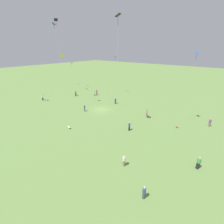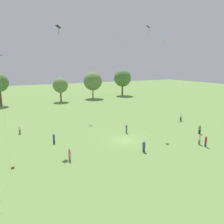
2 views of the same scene
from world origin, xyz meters
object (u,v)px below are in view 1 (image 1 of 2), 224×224
Objects in this scene: person_8 at (147,113)px; kite_3 at (196,58)px; person_5 at (76,93)px; person_6 at (124,161)px; dog_0 at (69,127)px; kite_4 at (57,29)px; person_2 at (42,98)px; kite_0 at (118,25)px; person_1 at (97,92)px; person_3 at (115,101)px; picnic_bag_0 at (177,127)px; person_11 at (129,126)px; kite_2 at (62,56)px; kite_5 at (115,59)px; person_7 at (144,192)px; kite_6 at (54,28)px; kite_1 at (72,64)px; person_9 at (198,163)px; person_4 at (210,123)px; person_0 at (85,108)px; person_10 at (95,93)px.

person_8 is 0.12× the size of kite_3.
person_5 reaches higher than person_6.
kite_4 is at bearing -111.99° from dog_0.
person_2 is 1.06× the size of person_6.
person_1 is at bearing -96.53° from kite_0.
person_3 is 4.25× the size of picnic_bag_0.
person_11 is 0.12× the size of kite_3.
kite_4 reaches higher than kite_2.
dog_0 is at bearing 129.17° from kite_4.
picnic_bag_0 is at bearing -83.62° from person_11.
person_8 is at bearing -173.48° from kite_4.
kite_2 is at bearing 53.83° from kite_5.
person_6 is 19.28m from kite_0.
kite_3 reaches higher than kite_5.
person_6 is (-34.47, 7.16, -0.04)m from person_2.
kite_6 is at bearing -81.82° from person_7.
kite_2 is at bearing -112.55° from dog_0.
kite_3 is 28.36m from kite_4.
person_2 is at bearing 53.62° from kite_1.
person_9 is (-42.22, 1.57, 0.05)m from person_2.
kite_3 is (4.45, 2.43, 12.04)m from person_4.
kite_1 is 0.46× the size of kite_6.
person_11 is at bearing 137.75° from dog_0.
person_6 is at bearing 32.53° from person_9.
person_0 is 0.14× the size of kite_2.
person_3 is 0.09× the size of kite_4.
person_2 is at bearing -5.39° from person_9.
kite_2 is at bearing 52.59° from person_8.
person_11 is at bearing -58.16° from person_6.
person_1 is 0.14× the size of kite_5.
person_2 reaches higher than person_7.
kite_1 is at bearing 54.80° from person_8.
person_5 reaches higher than person_8.
kite_4 is 25.92× the size of dog_0.
person_9 is 0.08× the size of kite_6.
kite_0 is (2.02, 1.32, 16.67)m from person_11.
person_11 is at bearing -15.73° from person_9.
person_10 is (20.76, -4.06, -0.06)m from person_8.
person_10 is at bearing -10.42° from picnic_bag_0.
kite_6 is 47.35m from picnic_bag_0.
person_9 is at bearing -173.98° from kite_2.
person_5 reaches higher than picnic_bag_0.
person_3 is at bearing 2.70° from person_4.
kite_6 is (35.51, -1.85, 19.67)m from person_8.
person_11 is (-29.94, -1.14, 0.02)m from person_2.
kite_2 is (40.09, -14.16, 10.74)m from person_11.
person_5 is 1.06× the size of person_7.
kite_4 is (-21.06, 14.53, 6.64)m from kite_2.
person_4 reaches higher than person_6.
person_4 is 31.59m from kite_5.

